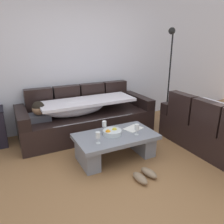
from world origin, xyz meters
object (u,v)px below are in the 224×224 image
wine_glass_far_back (104,124)px  pair_of_shoes (145,175)px  wine_glass_near_left (98,136)px  floor_lamp (169,68)px  wine_glass_near_right (137,127)px  couch_along_wall (85,117)px  coffee_table (116,143)px  open_magazine (133,129)px  fruit_bowl (112,132)px  couch_near_window (220,131)px

wine_glass_far_back → pair_of_shoes: size_ratio=0.51×
wine_glass_near_left → pair_of_shoes: bearing=-49.5°
floor_lamp → wine_glass_far_back: bearing=-155.5°
wine_glass_far_back → floor_lamp: (1.98, 0.90, 0.62)m
wine_glass_near_right → wine_glass_far_back: bearing=138.2°
wine_glass_far_back → pair_of_shoes: bearing=-77.6°
couch_along_wall → wine_glass_near_left: (-0.24, -1.20, 0.17)m
coffee_table → open_magazine: size_ratio=4.29×
wine_glass_near_left → floor_lamp: (2.23, 1.24, 0.62)m
coffee_table → floor_lamp: (1.89, 1.10, 0.88)m
wine_glass_near_right → open_magazine: (0.07, 0.21, -0.11)m
fruit_bowl → wine_glass_near_right: wine_glass_near_right is taller
floor_lamp → couch_near_window: bearing=-100.4°
couch_near_window → pair_of_shoes: (-1.50, -0.10, -0.29)m
wine_glass_near_left → wine_glass_near_right: 0.62m
coffee_table → pair_of_shoes: size_ratio=3.66×
open_magazine → pair_of_shoes: size_ratio=0.85×
fruit_bowl → wine_glass_near_left: bearing=-150.6°
open_magazine → wine_glass_far_back: bearing=145.9°
wine_glass_near_left → pair_of_shoes: 0.81m
wine_glass_near_right → fruit_bowl: bearing=152.4°
fruit_bowl → floor_lamp: bearing=28.9°
couch_near_window → fruit_bowl: couch_near_window is taller
fruit_bowl → pair_of_shoes: fruit_bowl is taller
coffee_table → wine_glass_near_right: (0.28, -0.14, 0.26)m
fruit_bowl → wine_glass_near_left: (-0.30, -0.17, 0.08)m
couch_near_window → floor_lamp: bearing=-10.4°
wine_glass_near_left → open_magazine: size_ratio=0.59×
couch_near_window → wine_glass_near_left: size_ratio=11.69×
coffee_table → wine_glass_near_right: size_ratio=7.23×
couch_along_wall → wine_glass_near_left: bearing=-101.3°
couch_along_wall → floor_lamp: size_ratio=1.25×
open_magazine → pair_of_shoes: (-0.26, -0.72, -0.34)m
coffee_table → fruit_bowl: (-0.04, 0.03, 0.18)m
couch_near_window → open_magazine: (-1.23, 0.62, 0.05)m
wine_glass_near_right → couch_near_window: bearing=-17.3°
couch_along_wall → wine_glass_far_back: size_ratio=14.73×
open_magazine → pair_of_shoes: open_magazine is taller
couch_near_window → pair_of_shoes: couch_near_window is taller
fruit_bowl → wine_glass_far_back: wine_glass_far_back is taller
fruit_bowl → wine_glass_near_right: bearing=-27.6°
fruit_bowl → open_magazine: bearing=6.1°
couch_along_wall → wine_glass_far_back: couch_along_wall is taller
wine_glass_near_left → open_magazine: wine_glass_near_left is taller
fruit_bowl → open_magazine: (0.40, 0.04, -0.03)m
wine_glass_far_back → floor_lamp: 2.27m
wine_glass_near_right → floor_lamp: size_ratio=0.09×
couch_near_window → coffee_table: (-1.59, 0.55, -0.10)m
wine_glass_near_left → pair_of_shoes: wine_glass_near_left is taller
couch_near_window → fruit_bowl: size_ratio=6.93×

